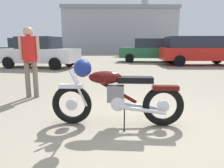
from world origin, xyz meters
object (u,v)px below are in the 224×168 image
(red_hatchback_near, at_px, (148,50))
(vintage_motorcycle, at_px, (113,95))
(blue_hatchback_right, at_px, (33,49))
(silver_sedan_mid, at_px, (40,52))
(bystander, at_px, (30,55))
(dark_sedan_left, at_px, (198,50))

(red_hatchback_near, bearing_deg, vintage_motorcycle, -96.00)
(blue_hatchback_right, bearing_deg, silver_sedan_mid, 112.73)
(silver_sedan_mid, bearing_deg, vintage_motorcycle, 128.48)
(bystander, height_order, blue_hatchback_right, blue_hatchback_right)
(dark_sedan_left, bearing_deg, silver_sedan_mid, -171.11)
(dark_sedan_left, bearing_deg, blue_hatchback_right, 163.08)
(blue_hatchback_right, bearing_deg, red_hatchback_near, 170.69)
(bystander, distance_m, blue_hatchback_right, 12.34)
(vintage_motorcycle, bearing_deg, dark_sedan_left, -115.20)
(bystander, distance_m, red_hatchback_near, 11.34)
(bystander, height_order, silver_sedan_mid, silver_sedan_mid)
(vintage_motorcycle, height_order, red_hatchback_near, red_hatchback_near)
(vintage_motorcycle, distance_m, bystander, 2.67)
(dark_sedan_left, relative_size, silver_sedan_mid, 1.08)
(blue_hatchback_right, bearing_deg, bystander, 108.88)
(red_hatchback_near, height_order, silver_sedan_mid, same)
(bystander, bearing_deg, vintage_motorcycle, 40.37)
(vintage_motorcycle, xyz_separation_m, silver_sedan_mid, (-4.44, 8.07, 0.34))
(red_hatchback_near, distance_m, blue_hatchback_right, 9.01)
(silver_sedan_mid, bearing_deg, dark_sedan_left, -159.13)
(vintage_motorcycle, height_order, silver_sedan_mid, silver_sedan_mid)
(blue_hatchback_right, relative_size, silver_sedan_mid, 1.09)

